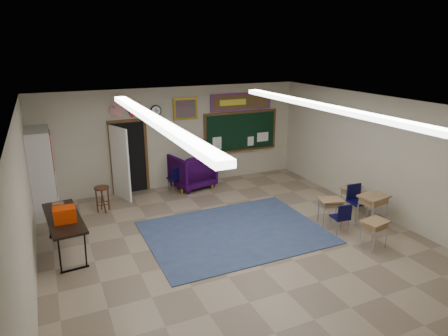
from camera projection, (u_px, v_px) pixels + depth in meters
name	position (u px, v px, depth m)	size (l,w,h in m)	color
floor	(243.00, 250.00, 8.48)	(9.00, 9.00, 0.00)	gray
back_wall	(175.00, 138.00, 11.94)	(8.00, 0.04, 3.00)	#BAB297
front_wall	(444.00, 315.00, 4.13)	(8.00, 0.04, 3.00)	#BAB297
left_wall	(24.00, 218.00, 6.44)	(0.04, 9.00, 3.00)	#BAB297
right_wall	(391.00, 160.00, 9.63)	(0.04, 9.00, 3.00)	#BAB297
ceiling	(245.00, 109.00, 7.59)	(8.00, 9.00, 0.04)	silver
area_rug	(235.00, 232.00, 9.25)	(4.00, 3.00, 0.02)	#374869
fluorescent_strips	(245.00, 112.00, 7.61)	(3.86, 6.00, 0.10)	white
doorway	(127.00, 159.00, 11.34)	(1.10, 0.89, 2.16)	black
chalkboard	(241.00, 133.00, 12.79)	(2.55, 0.14, 1.30)	#4F3116
bulletin_board	(241.00, 102.00, 12.50)	(2.10, 0.05, 0.55)	red
framed_art_print	(186.00, 109.00, 11.80)	(0.75, 0.05, 0.65)	#A37F1F
wall_clock	(156.00, 111.00, 11.44)	(0.32, 0.05, 0.32)	black
wall_flags	(126.00, 108.00, 11.04)	(1.16, 0.06, 0.70)	red
storage_cabinet	(42.00, 172.00, 10.02)	(0.59, 1.25, 2.20)	beige
wingback_armchair	(192.00, 170.00, 12.08)	(1.13, 1.17, 1.06)	#20042F
student_chair_reading	(174.00, 179.00, 11.79)	(0.37, 0.37, 0.74)	black
student_chair_desk_a	(340.00, 218.00, 9.12)	(0.38, 0.38, 0.75)	black
student_chair_desk_b	(358.00, 203.00, 9.82)	(0.44, 0.44, 0.88)	black
student_desk_front_left	(330.00, 210.00, 9.57)	(0.63, 0.54, 0.65)	olive
student_desk_front_right	(351.00, 197.00, 10.42)	(0.64, 0.57, 0.64)	olive
student_desk_back_left	(374.00, 233.00, 8.45)	(0.59, 0.48, 0.64)	olive
student_desk_back_right	(372.00, 209.00, 9.44)	(0.73, 0.59, 0.79)	olive
folding_table	(66.00, 233.00, 8.29)	(0.79, 1.96, 1.09)	black
wooden_stool	(103.00, 199.00, 10.32)	(0.38, 0.38, 0.68)	#4B2916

